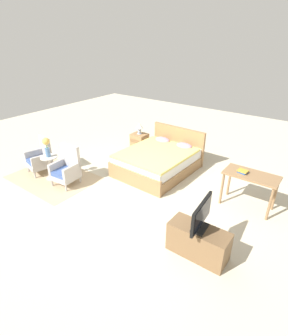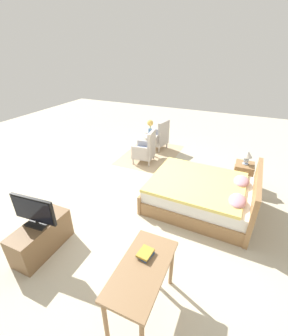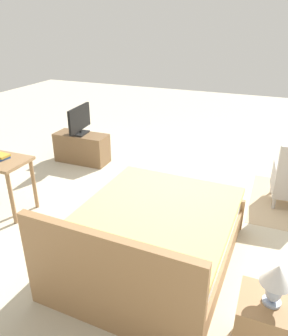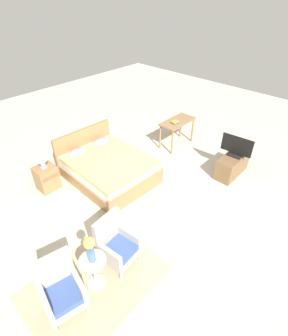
{
  "view_description": "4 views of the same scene",
  "coord_description": "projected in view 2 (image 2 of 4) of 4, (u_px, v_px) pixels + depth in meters",
  "views": [
    {
      "loc": [
        3.22,
        -4.0,
        3.2
      ],
      "look_at": [
        0.22,
        0.02,
        0.64
      ],
      "focal_mm": 28.0,
      "sensor_mm": 36.0,
      "label": 1
    },
    {
      "loc": [
        3.71,
        1.58,
        2.89
      ],
      "look_at": [
        0.26,
        0.04,
        0.85
      ],
      "focal_mm": 24.0,
      "sensor_mm": 36.0,
      "label": 2
    },
    {
      "loc": [
        -1.11,
        3.75,
        2.4
      ],
      "look_at": [
        0.36,
        0.14,
        0.61
      ],
      "focal_mm": 35.0,
      "sensor_mm": 36.0,
      "label": 3
    },
    {
      "loc": [
        -3.19,
        -2.89,
        3.88
      ],
      "look_at": [
        0.18,
        0.25,
        0.56
      ],
      "focal_mm": 28.0,
      "sensor_mm": 36.0,
      "label": 4
    }
  ],
  "objects": [
    {
      "name": "ground_plane",
      "position": [
        147.0,
        196.0,
        4.92
      ],
      "size": [
        16.0,
        16.0,
        0.0
      ],
      "primitive_type": "plane",
      "color": "beige"
    },
    {
      "name": "floor_rug",
      "position": [
        151.0,
        155.0,
        6.82
      ],
      "size": [
        2.1,
        1.5,
        0.01
      ],
      "color": "tan",
      "rests_on": "ground_plane"
    },
    {
      "name": "bed",
      "position": [
        202.0,
        194.0,
        4.48
      ],
      "size": [
        1.65,
        2.05,
        0.96
      ],
      "color": "#997047",
      "rests_on": "ground_plane"
    },
    {
      "name": "armchair_by_window_left",
      "position": [
        159.0,
        138.0,
        7.03
      ],
      "size": [
        0.64,
        0.64,
        0.92
      ],
      "color": "#ADA8A3",
      "rests_on": "floor_rug"
    },
    {
      "name": "armchair_by_window_right",
      "position": [
        146.0,
        150.0,
        6.21
      ],
      "size": [
        0.59,
        0.59,
        0.92
      ],
      "color": "#ADA8A3",
      "rests_on": "floor_rug"
    },
    {
      "name": "side_table",
      "position": [
        150.0,
        143.0,
        6.66
      ],
      "size": [
        0.4,
        0.4,
        0.59
      ],
      "color": "beige",
      "rests_on": "ground_plane"
    },
    {
      "name": "flower_vase",
      "position": [
        150.0,
        126.0,
        6.41
      ],
      "size": [
        0.17,
        0.17,
        0.48
      ],
      "color": "#4C709E",
      "rests_on": "side_table"
    },
    {
      "name": "nightstand",
      "position": [
        243.0,
        175.0,
        5.17
      ],
      "size": [
        0.44,
        0.41,
        0.57
      ],
      "color": "#997047",
      "rests_on": "ground_plane"
    },
    {
      "name": "table_lamp",
      "position": [
        247.0,
        155.0,
        4.93
      ],
      "size": [
        0.22,
        0.22,
        0.33
      ],
      "color": "#9EADC6",
      "rests_on": "nightstand"
    },
    {
      "name": "tv_stand",
      "position": [
        42.0,
        237.0,
        3.52
      ],
      "size": [
        0.96,
        0.4,
        0.53
      ],
      "color": "brown",
      "rests_on": "ground_plane"
    },
    {
      "name": "tv_flatscreen",
      "position": [
        34.0,
        211.0,
        3.27
      ],
      "size": [
        0.23,
        0.72,
        0.5
      ],
      "color": "black",
      "rests_on": "tv_stand"
    },
    {
      "name": "vanity_desk",
      "position": [
        142.0,
        274.0,
        2.52
      ],
      "size": [
        1.04,
        0.52,
        0.75
      ],
      "color": "#8E6B47",
      "rests_on": "ground_plane"
    },
    {
      "name": "book_stack",
      "position": [
        145.0,
        254.0,
        2.6
      ],
      "size": [
        0.2,
        0.18,
        0.06
      ],
      "color": "#284C8E",
      "rests_on": "vanity_desk"
    }
  ]
}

